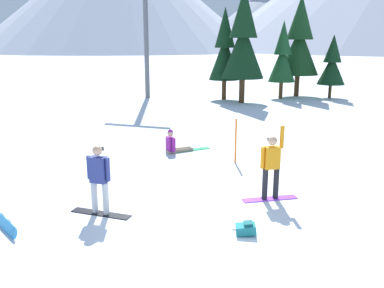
% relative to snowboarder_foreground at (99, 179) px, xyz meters
% --- Properties ---
extents(ground_plane, '(800.00, 800.00, 0.00)m').
position_rel_snowboarder_foreground_xyz_m(ground_plane, '(2.38, 0.04, -0.93)').
color(ground_plane, silver).
extents(snowboarder_foreground, '(1.58, 0.30, 1.76)m').
position_rel_snowboarder_foreground_xyz_m(snowboarder_foreground, '(0.00, 0.00, 0.00)').
color(snowboarder_foreground, black).
rests_on(snowboarder_foreground, ground_plane).
extents(snowboarder_midground, '(1.46, 1.03, 2.03)m').
position_rel_snowboarder_foreground_xyz_m(snowboarder_midground, '(3.83, 2.36, 0.03)').
color(snowboarder_midground, '#993FD8').
rests_on(snowboarder_midground, ground_plane).
extents(snowboarder_background, '(1.50, 1.54, 0.93)m').
position_rel_snowboarder_foreground_xyz_m(snowboarder_background, '(-0.38, 6.06, -0.61)').
color(snowboarder_background, gray).
rests_on(snowboarder_background, ground_plane).
extents(loose_snowboard_near_left, '(1.69, 1.02, 0.25)m').
position_rel_snowboarder_foreground_xyz_m(loose_snowboard_near_left, '(-1.78, -1.36, -0.80)').
color(loose_snowboard_near_left, '#1E8CD8').
rests_on(loose_snowboard_near_left, ground_plane).
extents(backpack_teal, '(0.56, 0.43, 0.30)m').
position_rel_snowboarder_foreground_xyz_m(backpack_teal, '(3.64, 0.08, -0.79)').
color(backpack_teal, '#1E7A7F').
rests_on(backpack_teal, ground_plane).
extents(trail_marker_pole, '(0.06, 0.06, 1.59)m').
position_rel_snowboarder_foreground_xyz_m(trail_marker_pole, '(2.16, 5.42, -0.13)').
color(trail_marker_pole, orange).
rests_on(trail_marker_pole, ground_plane).
extents(pine_tree_young, '(2.06, 2.06, 4.74)m').
position_rel_snowboarder_foreground_xyz_m(pine_tree_young, '(5.06, 24.72, 1.66)').
color(pine_tree_young, '#472D19').
rests_on(pine_tree_young, ground_plane).
extents(pine_tree_slender, '(2.29, 2.29, 6.64)m').
position_rel_snowboarder_foreground_xyz_m(pine_tree_slender, '(-2.42, 21.40, 2.68)').
color(pine_tree_slender, '#472D19').
rests_on(pine_tree_slender, ground_plane).
extents(pine_tree_short, '(2.01, 2.01, 5.74)m').
position_rel_snowboarder_foreground_xyz_m(pine_tree_short, '(1.53, 23.35, 2.20)').
color(pine_tree_short, '#472D19').
rests_on(pine_tree_short, ground_plane).
extents(pine_tree_tall, '(3.14, 3.14, 7.66)m').
position_rel_snowboarder_foreground_xyz_m(pine_tree_tall, '(2.55, 25.08, 3.25)').
color(pine_tree_tall, '#472D19').
rests_on(pine_tree_tall, ground_plane).
extents(pine_tree_twin, '(2.95, 2.95, 7.83)m').
position_rel_snowboarder_foreground_xyz_m(pine_tree_twin, '(-0.80, 20.15, 3.33)').
color(pine_tree_twin, '#472D19').
rests_on(pine_tree_twin, ground_plane).
extents(ski_lift_tower, '(3.68, 0.36, 12.32)m').
position_rel_snowboarder_foreground_xyz_m(ski_lift_tower, '(-8.25, 20.47, 6.05)').
color(ski_lift_tower, '#595B60').
rests_on(ski_lift_tower, ground_plane).
extents(peak_central_summit, '(124.56, 124.56, 48.53)m').
position_rel_snowboarder_foreground_xyz_m(peak_central_summit, '(-18.80, 247.85, 24.42)').
color(peak_central_summit, '#8C93A3').
rests_on(peak_central_summit, ground_plane).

